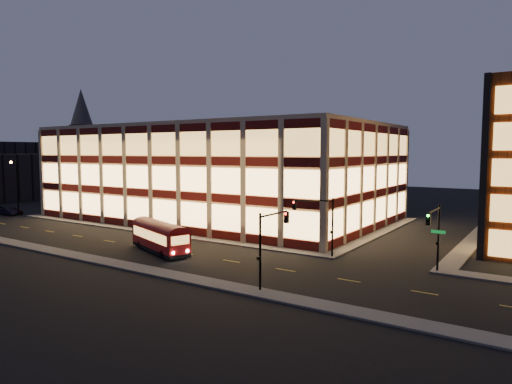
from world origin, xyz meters
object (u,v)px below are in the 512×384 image
Objects in this scene: trolley_bus at (160,235)px; parked_car_0 at (13,211)px; parked_car_2 at (0,209)px; parked_car_1 at (9,212)px.

trolley_bus is 42.23m from parked_car_0.
trolley_bus is 46.48m from parked_car_2.
parked_car_0 is at bearing -168.86° from trolley_bus.
trolley_bus reaches higher than parked_car_1.
parked_car_0 is 1.22m from parked_car_1.
parked_car_0 is (-41.61, 7.14, -1.17)m from trolley_bus.
parked_car_0 reaches higher than parked_car_2.
parked_car_0 is at bearing 23.47° from parked_car_1.
parked_car_1 is (0.52, -1.10, -0.04)m from parked_car_0.
parked_car_2 is at bearing -167.98° from trolley_bus.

